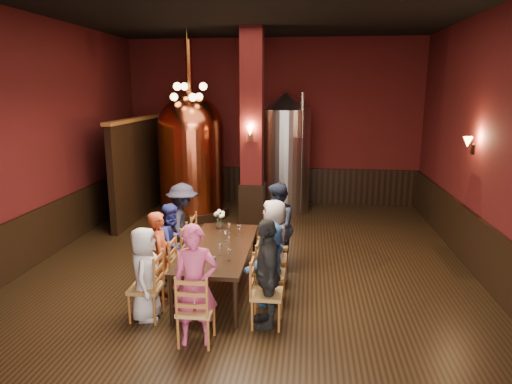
# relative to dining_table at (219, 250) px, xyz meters

# --- Properties ---
(room) EXTENTS (10.00, 10.02, 4.50)m
(room) POSITION_rel_dining_table_xyz_m (0.36, 0.95, 1.56)
(room) COLOR black
(room) RESTS_ON ground
(wainscot_right) EXTENTS (0.08, 9.90, 1.00)m
(wainscot_right) POSITION_rel_dining_table_xyz_m (4.32, 0.95, -0.19)
(wainscot_right) COLOR black
(wainscot_right) RESTS_ON ground
(wainscot_back) EXTENTS (7.90, 0.08, 1.00)m
(wainscot_back) POSITION_rel_dining_table_xyz_m (0.36, 5.91, -0.19)
(wainscot_back) COLOR black
(wainscot_back) RESTS_ON ground
(wainscot_left) EXTENTS (0.08, 9.90, 1.00)m
(wainscot_left) POSITION_rel_dining_table_xyz_m (-3.60, 0.95, -0.19)
(wainscot_left) COLOR black
(wainscot_left) RESTS_ON ground
(column) EXTENTS (0.58, 0.58, 4.50)m
(column) POSITION_rel_dining_table_xyz_m (0.06, 3.75, 1.56)
(column) COLOR #470F11
(column) RESTS_ON ground
(partition) EXTENTS (0.22, 3.50, 2.40)m
(partition) POSITION_rel_dining_table_xyz_m (-2.84, 4.15, 0.51)
(partition) COLOR black
(partition) RESTS_ON ground
(pendant_cluster) EXTENTS (0.90, 0.90, 1.70)m
(pendant_cluster) POSITION_rel_dining_table_xyz_m (-1.44, 3.85, 2.41)
(pendant_cluster) COLOR #A57226
(pendant_cluster) RESTS_ON room
(sconce_wall) EXTENTS (0.20, 0.20, 0.36)m
(sconce_wall) POSITION_rel_dining_table_xyz_m (4.26, 1.75, 1.51)
(sconce_wall) COLOR black
(sconce_wall) RESTS_ON room
(sconce_column) EXTENTS (0.20, 0.20, 0.36)m
(sconce_column) POSITION_rel_dining_table_xyz_m (0.06, 3.45, 1.51)
(sconce_column) COLOR black
(sconce_column) RESTS_ON column
(dining_table) EXTENTS (1.02, 2.41, 0.75)m
(dining_table) POSITION_rel_dining_table_xyz_m (0.00, 0.00, 0.00)
(dining_table) COLOR black
(dining_table) RESTS_ON ground
(chair_0) EXTENTS (0.46, 0.46, 0.92)m
(chair_0) POSITION_rel_dining_table_xyz_m (-0.84, -1.01, -0.23)
(chair_0) COLOR #975D26
(chair_0) RESTS_ON ground
(person_0) EXTENTS (0.52, 0.71, 1.33)m
(person_0) POSITION_rel_dining_table_xyz_m (-0.84, -1.01, -0.02)
(person_0) COLOR #BDBDBD
(person_0) RESTS_ON ground
(chair_1) EXTENTS (0.46, 0.46, 0.92)m
(chair_1) POSITION_rel_dining_table_xyz_m (-0.85, -0.34, -0.23)
(chair_1) COLOR #975D26
(chair_1) RESTS_ON ground
(person_1) EXTENTS (0.45, 0.57, 1.37)m
(person_1) POSITION_rel_dining_table_xyz_m (-0.85, -0.34, -0.00)
(person_1) COLOR #A3381C
(person_1) RESTS_ON ground
(chair_2) EXTENTS (0.46, 0.46, 0.92)m
(chair_2) POSITION_rel_dining_table_xyz_m (-0.85, 0.32, -0.23)
(chair_2) COLOR #975D26
(chair_2) RESTS_ON ground
(person_2) EXTENTS (0.53, 0.72, 1.33)m
(person_2) POSITION_rel_dining_table_xyz_m (-0.85, 0.32, -0.02)
(person_2) COLOR navy
(person_2) RESTS_ON ground
(chair_3) EXTENTS (0.46, 0.46, 0.92)m
(chair_3) POSITION_rel_dining_table_xyz_m (-0.86, 0.99, -0.23)
(chair_3) COLOR #975D26
(chair_3) RESTS_ON ground
(person_3) EXTENTS (0.76, 1.08, 1.53)m
(person_3) POSITION_rel_dining_table_xyz_m (-0.86, 0.99, 0.08)
(person_3) COLOR black
(person_3) RESTS_ON ground
(chair_4) EXTENTS (0.46, 0.46, 0.92)m
(chair_4) POSITION_rel_dining_table_xyz_m (0.86, -0.99, -0.23)
(chair_4) COLOR #975D26
(chair_4) RESTS_ON ground
(person_4) EXTENTS (0.55, 0.94, 1.51)m
(person_4) POSITION_rel_dining_table_xyz_m (0.86, -0.99, 0.07)
(person_4) COLOR black
(person_4) RESTS_ON ground
(chair_5) EXTENTS (0.46, 0.46, 0.92)m
(chair_5) POSITION_rel_dining_table_xyz_m (0.85, -0.32, -0.23)
(chair_5) COLOR #975D26
(chair_5) RESTS_ON ground
(person_5) EXTENTS (0.72, 1.24, 1.28)m
(person_5) POSITION_rel_dining_table_xyz_m (0.85, -0.32, -0.05)
(person_5) COLOR #396EAD
(person_5) RESTS_ON ground
(chair_6) EXTENTS (0.46, 0.46, 0.92)m
(chair_6) POSITION_rel_dining_table_xyz_m (0.85, 0.34, -0.23)
(chair_6) COLOR #975D26
(chair_6) RESTS_ON ground
(person_6) EXTENTS (0.53, 0.75, 1.44)m
(person_6) POSITION_rel_dining_table_xyz_m (0.85, 0.34, 0.03)
(person_6) COLOR #BAABA4
(person_6) RESTS_ON ground
(chair_7) EXTENTS (0.46, 0.46, 0.92)m
(chair_7) POSITION_rel_dining_table_xyz_m (0.84, 1.01, -0.23)
(chair_7) COLOR #975D26
(chair_7) RESTS_ON ground
(person_7) EXTENTS (0.42, 0.79, 1.57)m
(person_7) POSITION_rel_dining_table_xyz_m (0.84, 1.01, 0.10)
(person_7) COLOR black
(person_7) RESTS_ON ground
(chair_8) EXTENTS (0.46, 0.46, 0.92)m
(chair_8) POSITION_rel_dining_table_xyz_m (0.01, -1.55, -0.23)
(chair_8) COLOR #975D26
(chair_8) RESTS_ON ground
(person_8) EXTENTS (0.63, 0.47, 1.56)m
(person_8) POSITION_rel_dining_table_xyz_m (0.01, -1.55, 0.09)
(person_8) COLOR #A93862
(person_8) RESTS_ON ground
(copper_kettle) EXTENTS (1.82, 1.82, 4.31)m
(copper_kettle) POSITION_rel_dining_table_xyz_m (-1.55, 4.36, 0.88)
(copper_kettle) COLOR black
(copper_kettle) RESTS_ON ground
(steel_vessel) EXTENTS (1.49, 1.49, 3.08)m
(steel_vessel) POSITION_rel_dining_table_xyz_m (0.76, 5.05, 0.85)
(steel_vessel) COLOR #B2B2B7
(steel_vessel) RESTS_ON ground
(rose_vase) EXTENTS (0.20, 0.20, 0.34)m
(rose_vase) POSITION_rel_dining_table_xyz_m (-0.17, 0.91, 0.29)
(rose_vase) COLOR white
(rose_vase) RESTS_ON dining_table
(wine_glass_0) EXTENTS (0.07, 0.07, 0.17)m
(wine_glass_0) POSITION_rel_dining_table_xyz_m (-0.29, -0.99, 0.15)
(wine_glass_0) COLOR white
(wine_glass_0) RESTS_ON dining_table
(wine_glass_1) EXTENTS (0.07, 0.07, 0.17)m
(wine_glass_1) POSITION_rel_dining_table_xyz_m (0.10, -0.39, 0.15)
(wine_glass_1) COLOR white
(wine_glass_1) RESTS_ON dining_table
(wine_glass_2) EXTENTS (0.07, 0.07, 0.17)m
(wine_glass_2) POSITION_rel_dining_table_xyz_m (0.24, 0.58, 0.15)
(wine_glass_2) COLOR white
(wine_glass_2) RESTS_ON dining_table
(wine_glass_3) EXTENTS (0.07, 0.07, 0.17)m
(wine_glass_3) POSITION_rel_dining_table_xyz_m (0.06, 0.26, 0.15)
(wine_glass_3) COLOR white
(wine_glass_3) RESTS_ON dining_table
(wine_glass_4) EXTENTS (0.07, 0.07, 0.17)m
(wine_glass_4) POSITION_rel_dining_table_xyz_m (0.26, -0.60, 0.15)
(wine_glass_4) COLOR white
(wine_glass_4) RESTS_ON dining_table
(wine_glass_5) EXTENTS (0.07, 0.07, 0.17)m
(wine_glass_5) POSITION_rel_dining_table_xyz_m (0.04, 0.69, 0.15)
(wine_glass_5) COLOR white
(wine_glass_5) RESTS_ON dining_table
(wine_glass_6) EXTENTS (0.07, 0.07, 0.17)m
(wine_glass_6) POSITION_rel_dining_table_xyz_m (0.12, -0.92, 0.15)
(wine_glass_6) COLOR white
(wine_glass_6) RESTS_ON dining_table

